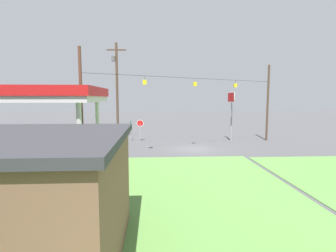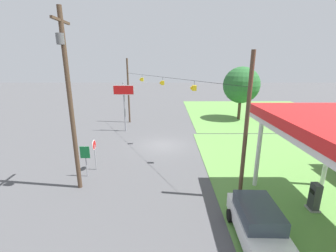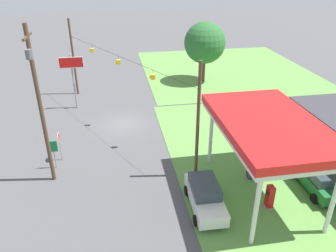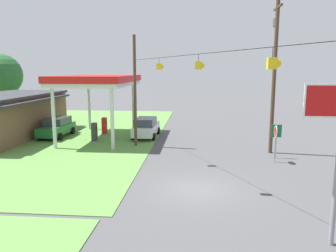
# 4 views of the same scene
# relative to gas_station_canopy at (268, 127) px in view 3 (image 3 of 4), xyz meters

# --- Properties ---
(ground_plane) EXTENTS (160.00, 160.00, 0.00)m
(ground_plane) POSITION_rel_gas_station_canopy_xyz_m (-12.30, -8.86, -5.17)
(ground_plane) COLOR #4C4C4F
(grass_verge_opposite_corner) EXTENTS (24.00, 24.00, 0.04)m
(grass_verge_opposite_corner) POSITION_rel_gas_station_canopy_xyz_m (-28.30, 7.14, -5.15)
(grass_verge_opposite_corner) COLOR #5B8E42
(grass_verge_opposite_corner) RESTS_ON ground
(gas_station_canopy) EXTENTS (9.97, 6.07, 5.70)m
(gas_station_canopy) POSITION_rel_gas_station_canopy_xyz_m (0.00, 0.00, 0.00)
(gas_station_canopy) COLOR silver
(gas_station_canopy) RESTS_ON ground
(fuel_pump_near) EXTENTS (0.71, 0.56, 1.67)m
(fuel_pump_near) POSITION_rel_gas_station_canopy_xyz_m (-1.57, -0.00, -4.38)
(fuel_pump_near) COLOR gray
(fuel_pump_near) RESTS_ON ground
(fuel_pump_far) EXTENTS (0.71, 0.56, 1.67)m
(fuel_pump_far) POSITION_rel_gas_station_canopy_xyz_m (1.57, -0.00, -4.38)
(fuel_pump_far) COLOR gray
(fuel_pump_far) RESTS_ON ground
(car_at_pumps_front) EXTENTS (4.81, 2.22, 1.84)m
(car_at_pumps_front) POSITION_rel_gas_station_canopy_xyz_m (0.80, -4.16, -4.23)
(car_at_pumps_front) COLOR white
(car_at_pumps_front) RESTS_ON ground
(car_at_pumps_rear) EXTENTS (4.86, 2.14, 1.81)m
(car_at_pumps_rear) POSITION_rel_gas_station_canopy_xyz_m (0.28, 4.16, -4.24)
(car_at_pumps_rear) COLOR #1E602D
(car_at_pumps_rear) RESTS_ON ground
(stop_sign_roadside) EXTENTS (0.80, 0.08, 2.50)m
(stop_sign_roadside) POSITION_rel_gas_station_canopy_xyz_m (-6.73, -14.09, -3.36)
(stop_sign_roadside) COLOR #99999E
(stop_sign_roadside) RESTS_ON ground
(stop_sign_overhead) EXTENTS (0.22, 2.50, 6.02)m
(stop_sign_overhead) POSITION_rel_gas_station_canopy_xyz_m (-17.37, -13.66, -0.80)
(stop_sign_overhead) COLOR gray
(stop_sign_overhead) RESTS_ON ground
(route_sign) EXTENTS (0.10, 0.70, 2.40)m
(route_sign) POSITION_rel_gas_station_canopy_xyz_m (-5.61, -14.42, -3.46)
(route_sign) COLOR gray
(route_sign) RESTS_ON ground
(utility_pole_main) EXTENTS (2.20, 0.44, 11.31)m
(utility_pole_main) POSITION_rel_gas_station_canopy_xyz_m (-4.06, -14.39, 1.11)
(utility_pole_main) COLOR #4C3828
(utility_pole_main) RESTS_ON ground
(signal_span_gantry) EXTENTS (19.30, 10.24, 8.90)m
(signal_span_gantry) POSITION_rel_gas_station_canopy_xyz_m (-12.30, -8.87, -0.40)
(signal_span_gantry) COLOR #4C3828
(signal_span_gantry) RESTS_ON ground
(tree_west_verge) EXTENTS (5.32, 5.32, 7.81)m
(tree_west_verge) POSITION_rel_gas_station_canopy_xyz_m (-23.76, 2.49, -0.04)
(tree_west_verge) COLOR #4C3828
(tree_west_verge) RESTS_ON ground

